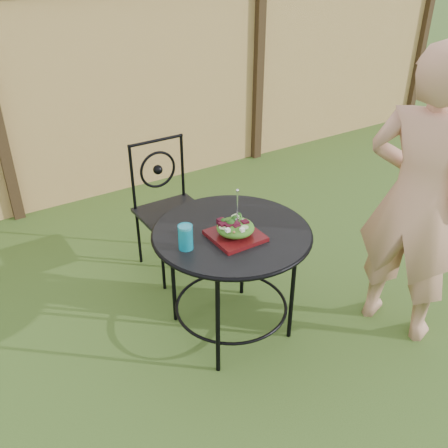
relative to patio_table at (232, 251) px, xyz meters
name	(u,v)px	position (x,y,z in m)	size (l,w,h in m)	color
ground	(284,294)	(0.51, 0.09, -0.59)	(60.00, 60.00, 0.00)	#2F4917
fence	(142,89)	(0.51, 2.28, 0.36)	(8.00, 0.12, 1.90)	#E2B86F
patio_table	(232,251)	(0.00, 0.00, 0.00)	(0.92, 0.92, 0.72)	black
patio_chair	(169,205)	(0.03, 0.85, -0.08)	(0.46, 0.46, 0.95)	black
diner	(417,201)	(0.92, -0.51, 0.30)	(0.64, 0.42, 1.76)	tan
salad_plate	(235,236)	(-0.03, -0.07, 0.15)	(0.27, 0.27, 0.02)	#3F090C
salad	(235,228)	(-0.03, -0.07, 0.20)	(0.21, 0.21, 0.08)	#235614
fork	(237,206)	(-0.02, -0.07, 0.33)	(0.01, 0.01, 0.18)	silver
drinking_glass	(186,237)	(-0.31, -0.02, 0.21)	(0.08, 0.08, 0.14)	#0E87A3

